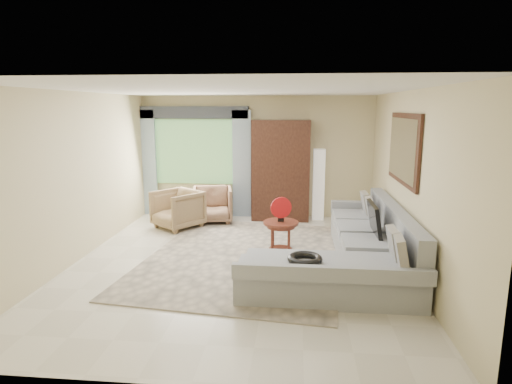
# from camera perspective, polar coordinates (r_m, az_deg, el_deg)

# --- Properties ---
(ground) EXTENTS (6.00, 6.00, 0.00)m
(ground) POSITION_cam_1_polar(r_m,az_deg,el_deg) (6.70, -2.45, -9.39)
(ground) COLOR silver
(ground) RESTS_ON ground
(area_rug) EXTENTS (3.44, 4.32, 0.02)m
(area_rug) POSITION_cam_1_polar(r_m,az_deg,el_deg) (6.93, -1.40, -8.57)
(area_rug) COLOR #BBAB94
(area_rug) RESTS_ON ground
(sectional_sofa) EXTENTS (2.30, 3.46, 0.90)m
(sectional_sofa) POSITION_cam_1_polar(r_m,az_deg,el_deg) (6.44, 13.37, -7.88)
(sectional_sofa) COLOR #95979C
(sectional_sofa) RESTS_ON ground
(tv_screen) EXTENTS (0.14, 0.74, 0.48)m
(tv_screen) POSITION_cam_1_polar(r_m,az_deg,el_deg) (6.63, 15.51, -3.50)
(tv_screen) COLOR black
(tv_screen) RESTS_ON sectional_sofa
(garden_hose) EXTENTS (0.43, 0.43, 0.09)m
(garden_hose) POSITION_cam_1_polar(r_m,az_deg,el_deg) (5.30, 6.54, -8.86)
(garden_hose) COLOR black
(garden_hose) RESTS_ON sectional_sofa
(coffee_table) EXTENTS (0.57, 0.57, 0.57)m
(coffee_table) POSITION_cam_1_polar(r_m,az_deg,el_deg) (6.92, 3.31, -6.11)
(coffee_table) COLOR #4A1B13
(coffee_table) RESTS_ON ground
(red_disc) EXTENTS (0.33, 0.12, 0.34)m
(red_disc) POSITION_cam_1_polar(r_m,az_deg,el_deg) (6.79, 3.36, -2.09)
(red_disc) COLOR red
(red_disc) RESTS_ON coffee_table
(armchair_left) EXTENTS (1.15, 1.15, 0.75)m
(armchair_left) POSITION_cam_1_polar(r_m,az_deg,el_deg) (8.60, -10.42, -2.27)
(armchair_left) COLOR #977852
(armchair_left) RESTS_ON ground
(armchair_right) EXTENTS (0.93, 0.95, 0.74)m
(armchair_right) POSITION_cam_1_polar(r_m,az_deg,el_deg) (8.94, -5.83, -1.69)
(armchair_right) COLOR #88664A
(armchair_right) RESTS_ON ground
(potted_plant) EXTENTS (0.64, 0.60, 0.59)m
(potted_plant) POSITION_cam_1_polar(r_m,az_deg,el_deg) (9.35, -11.98, -1.78)
(potted_plant) COLOR #999999
(potted_plant) RESTS_ON ground
(armoire) EXTENTS (1.20, 0.55, 2.10)m
(armoire) POSITION_cam_1_polar(r_m,az_deg,el_deg) (9.03, 3.33, 2.89)
(armoire) COLOR black
(armoire) RESTS_ON ground
(floor_lamp) EXTENTS (0.24, 0.24, 1.50)m
(floor_lamp) POSITION_cam_1_polar(r_m,az_deg,el_deg) (9.14, 8.34, 0.99)
(floor_lamp) COLOR silver
(floor_lamp) RESTS_ON ground
(window) EXTENTS (1.80, 0.04, 1.40)m
(window) POSITION_cam_1_polar(r_m,az_deg,el_deg) (9.49, -8.17, 5.33)
(window) COLOR #669E59
(window) RESTS_ON wall_back
(curtain_left) EXTENTS (0.40, 0.08, 2.30)m
(curtain_left) POSITION_cam_1_polar(r_m,az_deg,el_deg) (9.74, -14.29, 3.77)
(curtain_left) COLOR #9EB7CC
(curtain_left) RESTS_ON ground
(curtain_right) EXTENTS (0.40, 0.08, 2.30)m
(curtain_right) POSITION_cam_1_polar(r_m,az_deg,el_deg) (9.24, -1.91, 3.72)
(curtain_right) COLOR #9EB7CC
(curtain_right) RESTS_ON ground
(valance) EXTENTS (2.40, 0.12, 0.26)m
(valance) POSITION_cam_1_polar(r_m,az_deg,el_deg) (9.38, -8.42, 10.46)
(valance) COLOR #1E232D
(valance) RESTS_ON wall_back
(wall_mirror) EXTENTS (0.05, 1.70, 1.05)m
(wall_mirror) POSITION_cam_1_polar(r_m,az_deg,el_deg) (6.78, 19.06, 5.47)
(wall_mirror) COLOR black
(wall_mirror) RESTS_ON wall_right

